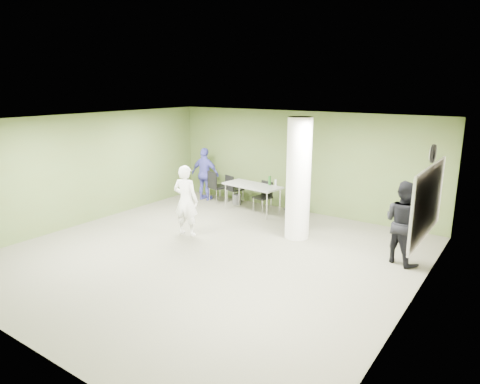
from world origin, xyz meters
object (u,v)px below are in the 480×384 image
Objects in this scene: chair_back_left at (233,187)px; man_black at (403,222)px; woman_white at (186,201)px; man_blue at (205,174)px; folding_table at (253,187)px.

man_black reaches higher than chair_back_left.
woman_white is at bearing 123.88° from chair_back_left.
woman_white is 3.23m from man_blue.
man_black reaches higher than man_blue.
woman_white reaches higher than folding_table.
woman_white is (-0.28, -2.46, 0.10)m from folding_table.
chair_back_left is 0.53× the size of man_blue.
man_blue is (-1.95, 0.30, 0.07)m from folding_table.
man_black is 1.04× the size of man_blue.
man_blue is at bearing 30.22° from chair_back_left.
man_blue reaches higher than chair_back_left.
folding_table is 2.48m from woman_white.
chair_back_left is at bearing -87.43° from woman_white.
folding_table is at bearing 8.39° from man_black.
woman_white is (0.76, -2.94, 0.34)m from chair_back_left.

